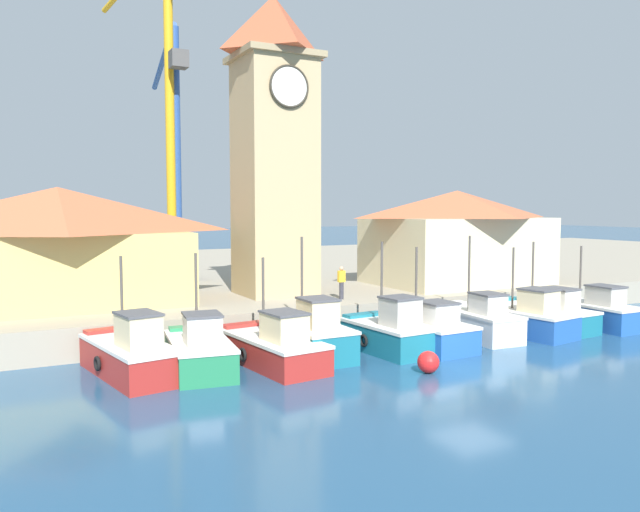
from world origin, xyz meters
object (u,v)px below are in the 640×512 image
object	(u,v)px
fishing_boat_far_right	(544,314)
fishing_boat_end_right	(591,311)
fishing_boat_right_outer	(524,318)
port_crane_near	(168,140)
clock_tower	(274,140)
dock_worker_near_tower	(341,282)
fishing_boat_far_left	(130,354)
mooring_buoy	(428,362)
fishing_boat_left_outer	(200,351)
warehouse_right	(457,236)
fishing_boat_left_inner	(273,346)
fishing_boat_mid_left	(309,335)
port_crane_far	(176,181)
fishing_boat_mid_right	(425,330)
fishing_boat_center	(390,333)
warehouse_left	(59,245)
fishing_boat_right_inner	(477,321)

from	to	relation	value
fishing_boat_far_right	fishing_boat_end_right	size ratio (longest dim) A/B	1.06
fishing_boat_right_outer	port_crane_near	distance (m)	23.14
clock_tower	dock_worker_near_tower	bearing A→B (deg)	-55.70
fishing_boat_end_right	dock_worker_near_tower	world-z (taller)	fishing_boat_end_right
fishing_boat_far_left	mooring_buoy	world-z (taller)	fishing_boat_far_left
fishing_boat_left_outer	fishing_boat_right_outer	world-z (taller)	fishing_boat_left_outer
warehouse_right	dock_worker_near_tower	size ratio (longest dim) A/B	6.21
fishing_boat_end_right	warehouse_right	size ratio (longest dim) A/B	0.50
fishing_boat_left_inner	warehouse_right	distance (m)	17.60
fishing_boat_mid_left	mooring_buoy	size ratio (longest dim) A/B	6.17
fishing_boat_right_outer	port_crane_far	distance (m)	22.19
fishing_boat_mid_left	fishing_boat_end_right	bearing A→B (deg)	-3.32
fishing_boat_mid_right	port_crane_near	size ratio (longest dim) A/B	0.22
fishing_boat_far_left	port_crane_near	size ratio (longest dim) A/B	0.25
fishing_boat_center	fishing_boat_mid_right	xyz separation A→B (m)	(1.78, 0.03, -0.07)
dock_worker_near_tower	warehouse_left	bearing A→B (deg)	161.74
mooring_buoy	fishing_boat_left_outer	bearing A→B (deg)	151.55
fishing_boat_left_outer	clock_tower	xyz separation A→B (m)	(6.46, 8.26, 8.52)
clock_tower	mooring_buoy	bearing A→B (deg)	-86.79
fishing_boat_left_outer	warehouse_left	size ratio (longest dim) A/B	0.41
fishing_boat_left_outer	mooring_buoy	world-z (taller)	fishing_boat_left_outer
fishing_boat_left_outer	fishing_boat_right_outer	bearing A→B (deg)	-1.78
fishing_boat_right_inner	dock_worker_near_tower	distance (m)	6.71
fishing_boat_far_right	warehouse_right	xyz separation A→B (m)	(0.88, 7.60, 3.44)
fishing_boat_left_inner	port_crane_far	world-z (taller)	port_crane_far
warehouse_left	dock_worker_near_tower	xyz separation A→B (m)	(12.42, -4.10, -1.92)
port_crane_far	fishing_boat_end_right	bearing A→B (deg)	-48.25
fishing_boat_left_inner	clock_tower	size ratio (longest dim) A/B	0.33
fishing_boat_right_inner	fishing_boat_mid_left	bearing A→B (deg)	177.19
warehouse_left	port_crane_near	world-z (taller)	port_crane_near
fishing_boat_right_outer	mooring_buoy	bearing A→B (deg)	-156.99
fishing_boat_mid_left	port_crane_far	xyz separation A→B (m)	(-0.86, 16.93, 6.63)
fishing_boat_mid_right	fishing_boat_right_inner	xyz separation A→B (m)	(3.20, 0.46, 0.04)
fishing_boat_right_inner	fishing_boat_center	bearing A→B (deg)	-174.39
fishing_boat_right_outer	fishing_boat_right_inner	bearing A→B (deg)	169.47
warehouse_right	port_crane_far	bearing A→B (deg)	146.03
fishing_boat_center	warehouse_right	size ratio (longest dim) A/B	0.44
fishing_boat_far_left	port_crane_near	xyz separation A→B (m)	(5.49, 16.59, 9.14)
warehouse_left	dock_worker_near_tower	world-z (taller)	warehouse_left
fishing_boat_far_right	mooring_buoy	world-z (taller)	fishing_boat_far_right
mooring_buoy	dock_worker_near_tower	distance (m)	9.25
fishing_boat_mid_left	dock_worker_near_tower	size ratio (longest dim) A/B	2.99
fishing_boat_right_inner	warehouse_right	bearing A→B (deg)	56.15
fishing_boat_mid_right	fishing_boat_far_right	xyz separation A→B (m)	(7.51, 0.60, -0.00)
port_crane_near	fishing_boat_center	bearing A→B (deg)	-75.50
port_crane_far	dock_worker_near_tower	bearing A→B (deg)	-67.98
warehouse_left	port_crane_far	world-z (taller)	port_crane_far
fishing_boat_far_left	fishing_boat_left_outer	world-z (taller)	fishing_boat_left_outer
fishing_boat_right_outer	warehouse_left	distance (m)	21.51
fishing_boat_end_right	port_crane_far	world-z (taller)	port_crane_far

